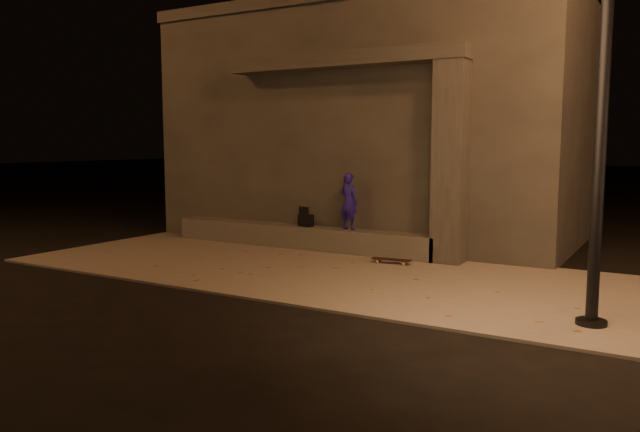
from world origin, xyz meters
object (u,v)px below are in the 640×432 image
Objects in this scene: column at (451,163)px; street_lamp_0 at (608,1)px; backpack at (306,219)px; skateboard at (392,260)px; skateboarder at (349,201)px.

column is 0.55× the size of street_lamp_0.
skateboard is (2.21, -0.65, -0.53)m from backpack.
backpack is at bearing 157.39° from skateboard.
backpack is at bearing 153.11° from street_lamp_0.
skateboard is (1.22, -0.65, -0.94)m from skateboarder.
street_lamp_0 is (5.81, -2.95, 3.14)m from backpack.
column is 2.03m from skateboard.
street_lamp_0 reaches higher than skateboard.
skateboarder reaches higher than backpack.
column reaches higher than skateboarder.
skateboard is at bearing -1.68° from backpack.
backpack is 2.36m from skateboard.
skateboarder is 2.71× the size of backpack.
skateboarder is 1.51× the size of skateboard.
column is 4.85× the size of skateboard.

